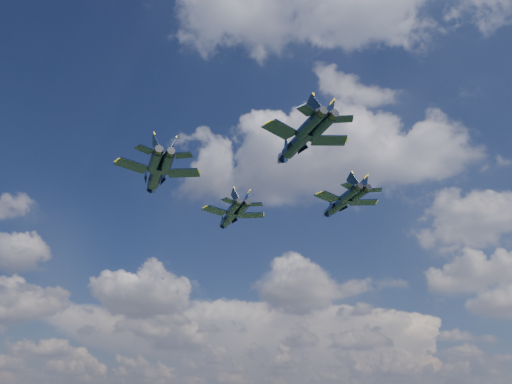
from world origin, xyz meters
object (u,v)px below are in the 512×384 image
object	(u,v)px
jet_lead	(230,217)
jet_left	(156,176)
jet_slot	(297,143)
jet_right	(339,204)

from	to	relation	value
jet_lead	jet_left	world-z (taller)	jet_lead
jet_left	jet_lead	bearing A→B (deg)	43.17
jet_lead	jet_slot	distance (m)	31.93
jet_right	jet_lead	bearing A→B (deg)	137.04
jet_lead	jet_right	distance (m)	23.07
jet_lead	jet_right	xyz separation A→B (m)	(22.95, -2.17, -0.91)
jet_lead	jet_right	world-z (taller)	jet_lead
jet_right	jet_slot	distance (m)	22.89
jet_right	jet_slot	size ratio (longest dim) A/B	0.94
jet_lead	jet_left	distance (m)	24.10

